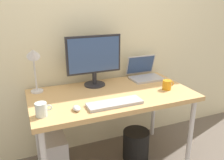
# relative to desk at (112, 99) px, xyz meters

# --- Properties ---
(back_wall) EXTENTS (4.40, 0.04, 2.60)m
(back_wall) POSITION_rel_desk_xyz_m (0.00, 0.44, 0.61)
(back_wall) COLOR beige
(back_wall) RESTS_ON ground_plane
(desk) EXTENTS (1.42, 0.75, 0.75)m
(desk) POSITION_rel_desk_xyz_m (0.00, 0.00, 0.00)
(desk) COLOR tan
(desk) RESTS_ON ground_plane
(monitor) EXTENTS (0.52, 0.20, 0.48)m
(monitor) POSITION_rel_desk_xyz_m (-0.08, 0.24, 0.33)
(monitor) COLOR #232328
(monitor) RESTS_ON desk
(laptop) EXTENTS (0.32, 0.28, 0.22)m
(laptop) POSITION_rel_desk_xyz_m (0.47, 0.26, 0.12)
(laptop) COLOR #B2B2B7
(laptop) RESTS_ON desk
(desk_lamp) EXTENTS (0.11, 0.16, 0.43)m
(desk_lamp) POSITION_rel_desk_xyz_m (-0.61, 0.24, 0.36)
(desk_lamp) COLOR silver
(desk_lamp) RESTS_ON desk
(keyboard) EXTENTS (0.44, 0.14, 0.02)m
(keyboard) POSITION_rel_desk_xyz_m (-0.07, -0.24, 0.08)
(keyboard) COLOR #B2B2B7
(keyboard) RESTS_ON desk
(mouse) EXTENTS (0.06, 0.09, 0.03)m
(mouse) POSITION_rel_desk_xyz_m (-0.37, -0.22, 0.08)
(mouse) COLOR silver
(mouse) RESTS_ON desk
(coffee_mug) EXTENTS (0.12, 0.08, 0.09)m
(coffee_mug) POSITION_rel_desk_xyz_m (0.50, -0.11, 0.11)
(coffee_mug) COLOR orange
(coffee_mug) RESTS_ON desk
(glass_cup) EXTENTS (0.12, 0.08, 0.10)m
(glass_cup) POSITION_rel_desk_xyz_m (-0.62, -0.21, 0.11)
(glass_cup) COLOR silver
(glass_cup) RESTS_ON desk
(computer_tower) EXTENTS (0.18, 0.36, 0.42)m
(computer_tower) POSITION_rel_desk_xyz_m (-0.53, 0.05, -0.48)
(computer_tower) COLOR #B2B2B7
(computer_tower) RESTS_ON ground_plane
(wastebasket) EXTENTS (0.26, 0.26, 0.30)m
(wastebasket) POSITION_rel_desk_xyz_m (0.26, -0.00, -0.54)
(wastebasket) COLOR black
(wastebasket) RESTS_ON ground_plane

